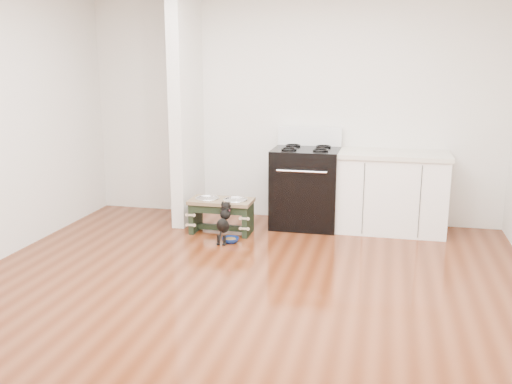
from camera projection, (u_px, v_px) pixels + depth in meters
ground at (238, 295)px, 4.78m from camera, size 5.00×5.00×0.00m
room_shell at (236, 100)px, 4.41m from camera, size 5.00×5.00×5.00m
partition_wall at (187, 109)px, 6.72m from camera, size 0.15×0.80×2.70m
oven_range at (306, 186)px, 6.66m from camera, size 0.76×0.69×1.14m
cabinet_run at (392, 192)px, 6.47m from camera, size 1.24×0.64×0.91m
dog_feeder at (221, 209)px, 6.42m from camera, size 0.71×0.38×0.40m
puppy at (224, 221)px, 6.10m from camera, size 0.12×0.36×0.43m
floor_bowl at (230, 240)px, 6.12m from camera, size 0.20×0.20×0.06m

